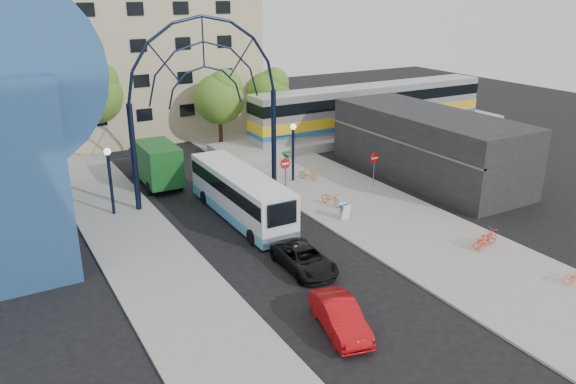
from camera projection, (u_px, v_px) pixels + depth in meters
ground at (321, 284)px, 27.41m from camera, size 120.00×120.00×0.00m
sidewalk_east at (395, 223)px, 34.39m from camera, size 8.00×56.00×0.12m
plaza_west at (154, 264)px, 29.23m from camera, size 5.00×50.00×0.12m
gateway_arch at (205, 72)px, 35.90m from camera, size 13.64×0.44×12.10m
stop_sign at (285, 167)px, 38.76m from camera, size 0.80×0.07×2.50m
do_not_enter_sign at (374, 161)px, 40.03m from camera, size 0.76×0.07×2.48m
street_name_sign at (286, 162)px, 39.39m from camera, size 0.70×0.70×2.80m
sandwich_board at (345, 209)px, 34.65m from camera, size 0.55×0.61×0.99m
commercial_block_east at (428, 145)px, 42.20m from camera, size 6.00×16.00×5.00m
apartment_block at (143, 61)px, 54.46m from camera, size 20.00×12.10×14.00m
train_platform at (370, 133)px, 54.57m from camera, size 32.00×5.00×0.80m
train_car at (371, 107)px, 53.71m from camera, size 25.10×3.05×4.20m
tree_north_a at (221, 96)px, 49.84m from camera, size 4.48×4.48×7.00m
tree_north_b at (95, 91)px, 48.19m from camera, size 5.12×5.12×8.00m
tree_north_c at (270, 91)px, 54.39m from camera, size 4.16×4.16×6.50m
city_bus at (240, 194)px, 34.90m from camera, size 2.64×10.85×2.97m
green_truck at (156, 163)px, 40.86m from camera, size 2.60×6.43×3.22m
black_suv at (304, 259)px, 28.58m from camera, size 2.23×4.53×1.24m
red_sedan at (340, 317)px, 23.44m from camera, size 2.30×4.31×1.35m
bike_near_a at (331, 199)px, 36.91m from camera, size 0.91×1.83×0.92m
bike_near_b at (308, 173)px, 41.92m from camera, size 1.16×1.54×0.92m
bike_far_a at (485, 238)px, 30.95m from camera, size 1.93×0.72×1.01m
bike_far_b at (485, 240)px, 30.75m from camera, size 1.59×0.89×0.92m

